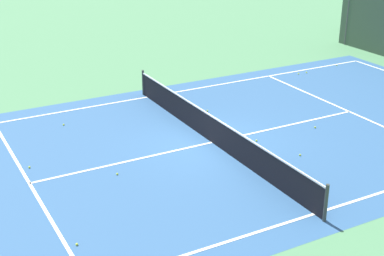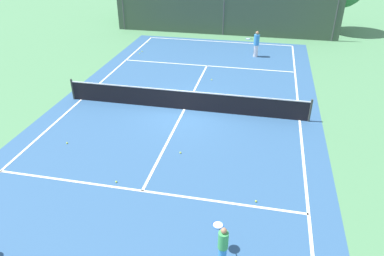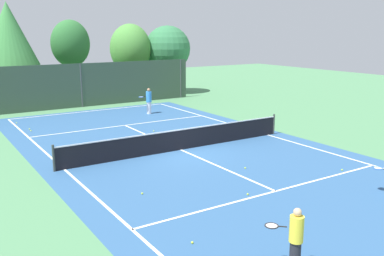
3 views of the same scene
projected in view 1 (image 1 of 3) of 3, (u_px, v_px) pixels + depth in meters
name	position (u px, v px, depth m)	size (l,w,h in m)	color
ground_plane	(212.00, 143.00, 19.86)	(80.00, 80.00, 0.00)	#4C8456
court_surface	(212.00, 142.00, 19.86)	(13.00, 25.00, 0.01)	#2D5684
tennis_net	(212.00, 129.00, 19.66)	(11.90, 0.10, 1.10)	#333833
tennis_ball_0	(315.00, 127.00, 21.08)	(0.07, 0.07, 0.07)	#CCE533
tennis_ball_2	(117.00, 174.00, 17.55)	(0.07, 0.07, 0.07)	#CCE533
tennis_ball_3	(207.00, 111.00, 22.70)	(0.07, 0.07, 0.07)	#CCE533
tennis_ball_4	(298.00, 74.00, 27.42)	(0.07, 0.07, 0.07)	#CCE533
tennis_ball_5	(307.00, 72.00, 27.61)	(0.07, 0.07, 0.07)	#CCE533
tennis_ball_8	(256.00, 141.00, 19.93)	(0.07, 0.07, 0.07)	#CCE533
tennis_ball_9	(77.00, 244.00, 14.00)	(0.07, 0.07, 0.07)	#CCE533
tennis_ball_10	(29.00, 167.00, 17.98)	(0.07, 0.07, 0.07)	#CCE533
tennis_ball_11	(337.00, 65.00, 28.80)	(0.07, 0.07, 0.07)	#CCE533
tennis_ball_12	(300.00, 155.00, 18.83)	(0.07, 0.07, 0.07)	#CCE533
tennis_ball_13	(64.00, 125.00, 21.31)	(0.07, 0.07, 0.07)	#CCE533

